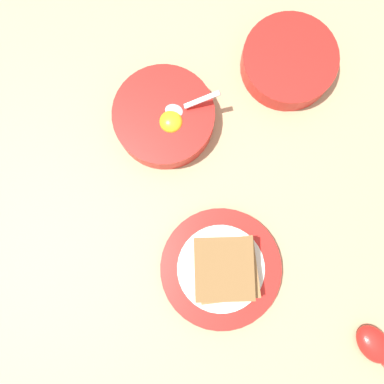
{
  "coord_description": "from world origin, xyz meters",
  "views": [
    {
      "loc": [
        -0.08,
        -0.09,
        0.66
      ],
      "look_at": [
        -0.1,
        -0.01,
        0.02
      ],
      "focal_mm": 42.0,
      "sensor_mm": 36.0,
      "label": 1
    }
  ],
  "objects_px": {
    "egg_bowl": "(164,117)",
    "congee_bowl": "(289,61)",
    "soup_spoon": "(379,352)",
    "toast_plate": "(221,268)",
    "toast_sandwich": "(225,269)"
  },
  "relations": [
    {
      "from": "egg_bowl",
      "to": "congee_bowl",
      "type": "relative_size",
      "value": 1.04
    },
    {
      "from": "egg_bowl",
      "to": "soup_spoon",
      "type": "relative_size",
      "value": 1.14
    },
    {
      "from": "toast_plate",
      "to": "egg_bowl",
      "type": "bearing_deg",
      "value": 125.45
    },
    {
      "from": "egg_bowl",
      "to": "soup_spoon",
      "type": "bearing_deg",
      "value": -32.82
    },
    {
      "from": "congee_bowl",
      "to": "egg_bowl",
      "type": "bearing_deg",
      "value": -139.92
    },
    {
      "from": "toast_plate",
      "to": "congee_bowl",
      "type": "relative_size",
      "value": 1.22
    },
    {
      "from": "egg_bowl",
      "to": "congee_bowl",
      "type": "bearing_deg",
      "value": 40.08
    },
    {
      "from": "toast_sandwich",
      "to": "soup_spoon",
      "type": "bearing_deg",
      "value": -12.99
    },
    {
      "from": "egg_bowl",
      "to": "toast_sandwich",
      "type": "height_order",
      "value": "egg_bowl"
    },
    {
      "from": "soup_spoon",
      "to": "congee_bowl",
      "type": "height_order",
      "value": "congee_bowl"
    },
    {
      "from": "toast_plate",
      "to": "toast_sandwich",
      "type": "xyz_separation_m",
      "value": [
        0.0,
        0.0,
        0.04
      ]
    },
    {
      "from": "egg_bowl",
      "to": "toast_plate",
      "type": "relative_size",
      "value": 0.86
    },
    {
      "from": "egg_bowl",
      "to": "toast_plate",
      "type": "distance_m",
      "value": 0.23
    },
    {
      "from": "toast_plate",
      "to": "congee_bowl",
      "type": "xyz_separation_m",
      "value": [
        0.02,
        0.32,
        0.01
      ]
    },
    {
      "from": "congee_bowl",
      "to": "toast_plate",
      "type": "bearing_deg",
      "value": -93.72
    }
  ]
}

